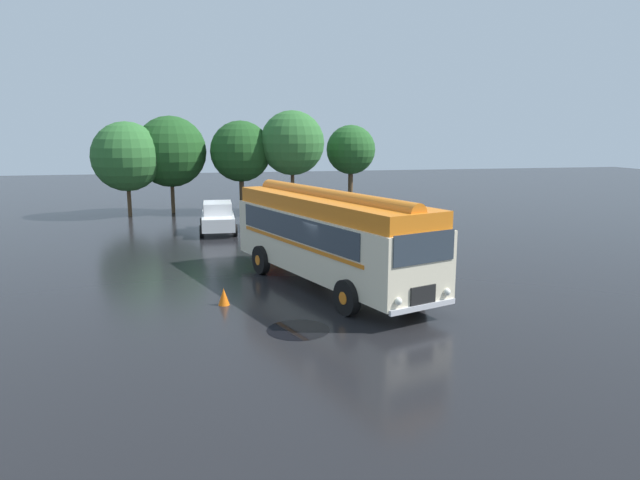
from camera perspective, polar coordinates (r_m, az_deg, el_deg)
ground_plane at (r=20.14m, az=1.60°, el=-4.92°), size 120.00×120.00×0.00m
vintage_bus at (r=20.11m, az=0.92°, el=0.60°), size 5.62×10.33×3.49m
car_near_left at (r=31.72m, az=-10.18°, el=2.26°), size 2.04×4.24×1.66m
car_mid_left at (r=32.33m, az=-5.18°, el=2.55°), size 2.28×4.35×1.66m
car_mid_right at (r=32.60m, az=-0.31°, el=2.66°), size 2.05×4.25×1.66m
tree_far_left at (r=38.93m, az=-18.58°, el=7.84°), size 4.46×4.46×6.12m
tree_left_of_centre at (r=39.87m, az=-14.55°, el=8.68°), size 4.74×4.74×6.51m
tree_centre at (r=39.10m, az=-7.81°, el=8.73°), size 4.08×4.08×6.20m
tree_right_of_centre at (r=38.66m, az=-2.73°, el=9.59°), size 4.30×4.30×6.86m
tree_far_right at (r=41.28m, az=2.99°, el=9.09°), size 3.49×3.49×5.94m
traffic_cone at (r=18.51m, az=-9.60°, el=-5.60°), size 0.36×0.36×0.55m
puddle_patch at (r=16.13m, az=-2.20°, el=-8.96°), size 1.77×1.77×0.01m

